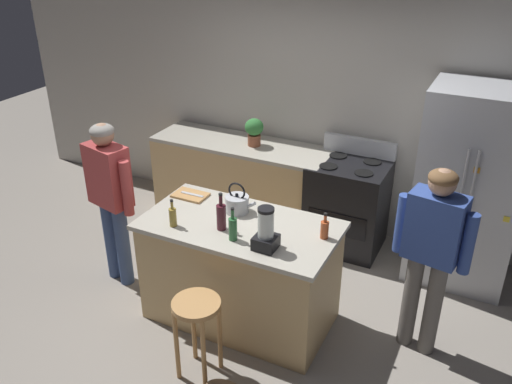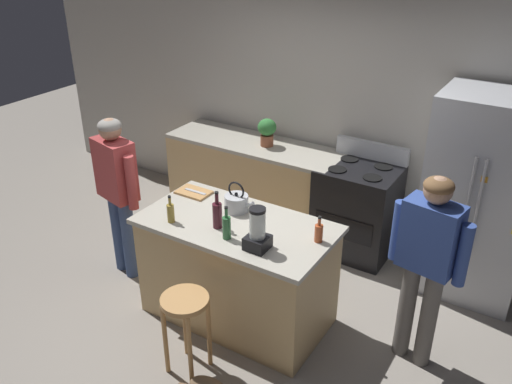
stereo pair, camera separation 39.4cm
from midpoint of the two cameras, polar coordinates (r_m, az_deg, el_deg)
name	(u,v)px [view 1 (the left image)]	position (r m, az deg, el deg)	size (l,w,h in m)	color
ground_plane	(241,315)	(4.91, -3.95, -12.91)	(14.00, 14.00, 0.00)	gray
back_wall	(325,107)	(5.81, 5.35, 8.90)	(8.00, 0.10, 2.70)	#BCB7AD
kitchen_island	(240,272)	(4.62, -4.14, -8.42)	(1.59, 0.86, 0.94)	tan
back_counter_run	(242,182)	(6.13, -3.36, 1.07)	(2.00, 0.64, 0.94)	tan
refrigerator	(469,188)	(5.23, 19.56, 0.34)	(0.90, 0.73, 1.88)	#B7BABF
stove_range	(347,205)	(5.65, 7.61, -1.40)	(0.76, 0.65, 1.12)	black
person_by_island_left	(110,190)	(5.07, -17.30, 0.15)	(0.60, 0.30, 1.59)	#384C7A
person_by_sink_right	(432,246)	(4.18, 15.45, -5.57)	(0.60, 0.28, 1.59)	#66605B
bar_stool	(197,319)	(4.11, -9.04, -13.13)	(0.36, 0.36, 0.68)	#B7844C
potted_plant	(254,130)	(5.80, -2.15, 6.49)	(0.20, 0.20, 0.30)	brown
blender_appliance	(266,232)	(3.98, -1.80, -4.25)	(0.17, 0.17, 0.34)	black
bottle_cooking_sauce	(325,229)	(4.15, 4.54, -3.97)	(0.06, 0.06, 0.22)	#B24C26
bottle_olive_oil	(233,228)	(4.12, -5.19, -3.87)	(0.07, 0.07, 0.28)	#2D6638
bottle_vinegar	(173,216)	(4.37, -11.32, -2.60)	(0.06, 0.06, 0.24)	olive
bottle_wine	(221,216)	(4.26, -6.33, -2.60)	(0.08, 0.08, 0.32)	#471923
tea_kettle	(237,203)	(4.51, -4.50, -1.24)	(0.28, 0.20, 0.27)	#B7BABF
cutting_board	(190,195)	(4.84, -9.25, -0.38)	(0.30, 0.20, 0.02)	#B7844C
chef_knife	(192,194)	(4.82, -9.07, -0.29)	(0.22, 0.03, 0.01)	#B7BABF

